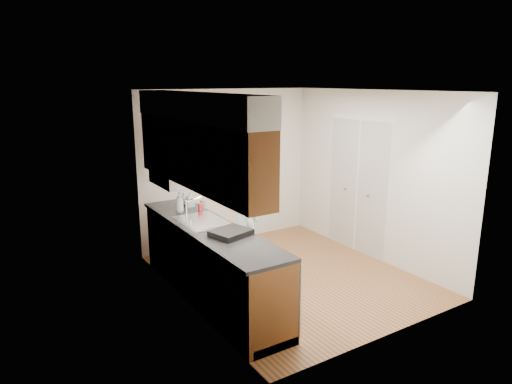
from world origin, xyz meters
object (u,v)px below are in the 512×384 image
soda_can (201,208)px  dish_rack (231,233)px  soap_bottle_a (180,202)px  soap_bottle_b (190,199)px  soap_bottle_c (184,199)px  person (244,220)px  steel_can (203,205)px

soda_can → dish_rack: size_ratio=0.28×
soap_bottle_a → soap_bottle_b: size_ratio=1.24×
dish_rack → soap_bottle_c: bearing=71.2°
person → steel_can: 0.65m
soap_bottle_c → soda_can: bearing=-85.0°
person → soap_bottle_c: person is taller
soap_bottle_b → soap_bottle_c: (-0.03, 0.13, -0.02)m
person → soda_can: person is taller
soap_bottle_c → dish_rack: size_ratio=0.44×
soap_bottle_a → soda_can: 0.28m
soap_bottle_a → dish_rack: size_ratio=0.66×
soap_bottle_b → soap_bottle_a: bearing=-143.4°
steel_can → dish_rack: bearing=-99.7°
soap_bottle_a → dish_rack: 1.19m
person → steel_can: person is taller
person → steel_can: size_ratio=13.47×
person → soap_bottle_b: bearing=39.3°
soap_bottle_c → steel_can: soap_bottle_c is taller
dish_rack → soda_can: bearing=67.8°
soap_bottle_c → steel_can: 0.37m
soap_bottle_a → steel_can: 0.32m
soap_bottle_b → soap_bottle_c: size_ratio=1.21×
steel_can → dish_rack: size_ratio=0.32×
person → soap_bottle_c: size_ratio=9.87×
soap_bottle_c → steel_can: size_ratio=1.36×
soap_bottle_b → steel_can: (0.08, -0.22, -0.04)m
person → soda_can: (-0.39, 0.47, 0.10)m
soap_bottle_b → dish_rack: size_ratio=0.53×
person → soap_bottle_b: (-0.39, 0.78, 0.15)m
person → soap_bottle_a: bearing=57.6°
soda_can → steel_can: (0.08, 0.09, 0.01)m
dish_rack → steel_can: bearing=64.4°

